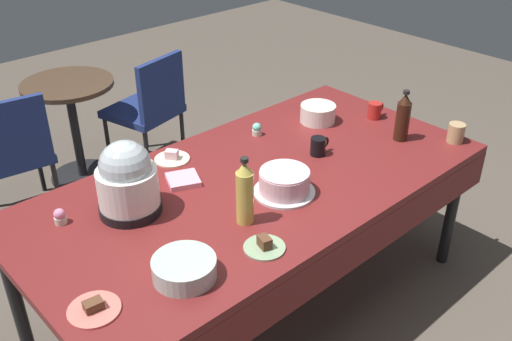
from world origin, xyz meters
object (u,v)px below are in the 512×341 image
Objects in this scene: slow_cooker at (127,181)px; soda_bottle_cola at (403,117)px; coffee_mug_black at (318,146)px; round_cafe_table at (72,113)px; cupcake_rose at (139,169)px; ceramic_snack_bowl at (318,113)px; coffee_mug_red at (375,110)px; dessert_plate_cream at (172,157)px; cupcake_cocoa at (257,129)px; maroon_chair_left at (11,150)px; maroon_chair_right at (150,105)px; dessert_plate_coral at (94,308)px; frosted_layer_cake at (284,183)px; glass_salad_bowl at (184,268)px; potluck_table at (256,191)px; soda_bottle_ginger_ale at (245,193)px; dessert_plate_sage at (264,246)px; coffee_mug_tan at (456,133)px; cupcake_mint at (60,217)px.

soda_bottle_cola is (1.39, -0.37, -0.03)m from slow_cooker.
coffee_mug_black reaches higher than round_cafe_table.
slow_cooker reaches higher than cupcake_rose.
slow_cooker is at bearing -107.58° from round_cafe_table.
coffee_mug_red is (0.27, -0.18, -0.00)m from ceramic_snack_bowl.
cupcake_rose is 1.36m from coffee_mug_red.
coffee_mug_red is at bearing -4.65° from slow_cooker.
cupcake_cocoa reaches higher than dessert_plate_cream.
dessert_plate_cream is 0.20× the size of maroon_chair_left.
dessert_plate_coral is at bearing -127.44° from maroon_chair_right.
frosted_layer_cake is 1.79m from maroon_chair_right.
dessert_plate_cream is at bearing 167.49° from ceramic_snack_bowl.
glass_salad_bowl is at bearing -164.21° from coffee_mug_black.
cupcake_cocoa is at bearing 46.97° from potluck_table.
coffee_mug_red is 2.15m from maroon_chair_left.
cupcake_cocoa is at bearing -9.54° from dessert_plate_cream.
frosted_layer_cake is 1.17× the size of glass_salad_bowl.
soda_bottle_ginger_ale is at bearing -95.83° from round_cafe_table.
dessert_plate_sage is at bearing -170.66° from soda_bottle_cola.
cupcake_cocoa is 0.75m from soda_bottle_cola.
frosted_layer_cake is (0.02, -0.17, 0.12)m from potluck_table.
potluck_table is 1.79m from round_cafe_table.
coffee_mug_tan reaches higher than dessert_plate_cream.
soda_bottle_ginger_ale reaches higher than glass_salad_bowl.
cupcake_rose is at bearing 124.66° from frosted_layer_cake.
slow_cooker is 1.51m from coffee_mug_red.
maroon_chair_left is (0.08, 1.87, -0.30)m from glass_salad_bowl.
maroon_chair_left is (-1.39, 1.76, -0.38)m from soda_bottle_cola.
slow_cooker is at bearing -129.61° from cupcake_rose.
maroon_chair_left is at bearing -156.26° from round_cafe_table.
round_cafe_table is at bearing 74.30° from glass_salad_bowl.
glass_salad_bowl is 1.42m from ceramic_snack_bowl.
frosted_layer_cake is at bearing -103.16° from maroon_chair_right.
frosted_layer_cake is 0.32× the size of maroon_chair_left.
cupcake_mint is (-0.83, 0.46, -0.02)m from frosted_layer_cake.
coffee_mug_black is (0.39, -0.03, 0.11)m from potluck_table.
dessert_plate_coral is 1.40m from cupcake_cocoa.
coffee_mug_tan is at bearing -13.81° from frosted_layer_cake.
soda_bottle_cola reaches higher than cupcake_mint.
frosted_layer_cake is at bearing -120.55° from cupcake_cocoa.
slow_cooker is 0.60m from dessert_plate_coral.
round_cafe_table is (0.12, 1.36, -0.26)m from dessert_plate_cream.
maroon_chair_right is at bearing 54.79° from slow_cooker.
coffee_mug_red is at bearing 2.78° from potluck_table.
potluck_table is 0.95m from coffee_mug_red.
dessert_plate_coral is (-0.33, 0.07, -0.03)m from glass_salad_bowl.
soda_bottle_ginger_ale is at bearing -167.90° from coffee_mug_red.
frosted_layer_cake reaches higher than ceramic_snack_bowl.
cupcake_mint is 0.08× the size of maroon_chair_right.
glass_salad_bowl is 1.07m from coffee_mug_black.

